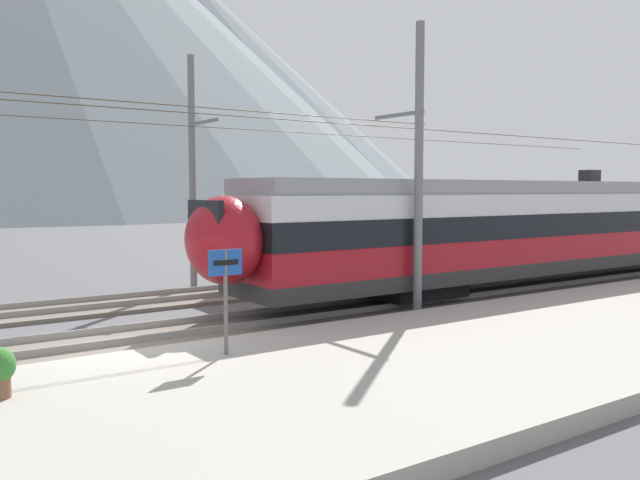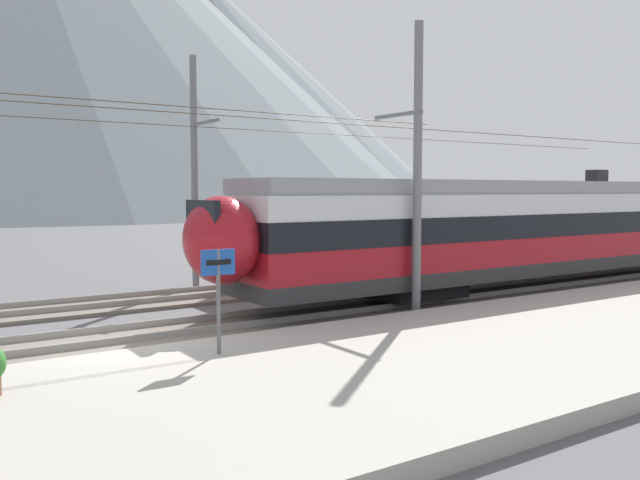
{
  "view_description": "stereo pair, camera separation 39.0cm",
  "coord_description": "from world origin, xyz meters",
  "px_view_note": "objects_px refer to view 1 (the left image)",
  "views": [
    {
      "loc": [
        -4.66,
        -13.89,
        3.54
      ],
      "look_at": [
        7.09,
        2.9,
        2.01
      ],
      "focal_mm": 37.58,
      "sensor_mm": 36.0,
      "label": 1
    },
    {
      "loc": [
        -4.34,
        -14.11,
        3.54
      ],
      "look_at": [
        7.09,
        2.9,
        2.01
      ],
      "focal_mm": 37.58,
      "sensor_mm": 36.0,
      "label": 2
    }
  ],
  "objects_px": {
    "train_near_platform": "(582,224)",
    "platform_sign": "(225,278)",
    "train_far_track": "(527,218)",
    "catenary_mast_far_side": "(194,170)",
    "catenary_mast_mid": "(416,167)"
  },
  "relations": [
    {
      "from": "catenary_mast_mid",
      "to": "platform_sign",
      "type": "bearing_deg",
      "value": -163.42
    },
    {
      "from": "train_near_platform",
      "to": "platform_sign",
      "type": "xyz_separation_m",
      "value": [
        -17.03,
        -3.62,
        -0.38
      ]
    },
    {
      "from": "train_far_track",
      "to": "platform_sign",
      "type": "distance_m",
      "value": 21.76
    },
    {
      "from": "train_near_platform",
      "to": "train_far_track",
      "type": "height_order",
      "value": "same"
    },
    {
      "from": "catenary_mast_mid",
      "to": "platform_sign",
      "type": "xyz_separation_m",
      "value": [
        -6.89,
        -2.05,
        -2.3
      ]
    },
    {
      "from": "train_near_platform",
      "to": "platform_sign",
      "type": "distance_m",
      "value": 17.41
    },
    {
      "from": "train_near_platform",
      "to": "catenary_mast_far_side",
      "type": "bearing_deg",
      "value": 153.13
    },
    {
      "from": "train_far_track",
      "to": "platform_sign",
      "type": "relative_size",
      "value": 14.58
    },
    {
      "from": "train_far_track",
      "to": "catenary_mast_mid",
      "type": "distance_m",
      "value": 14.77
    },
    {
      "from": "platform_sign",
      "to": "catenary_mast_far_side",
      "type": "bearing_deg",
      "value": 68.67
    },
    {
      "from": "catenary_mast_mid",
      "to": "platform_sign",
      "type": "distance_m",
      "value": 7.55
    },
    {
      "from": "train_near_platform",
      "to": "catenary_mast_far_side",
      "type": "height_order",
      "value": "catenary_mast_far_side"
    },
    {
      "from": "train_near_platform",
      "to": "platform_sign",
      "type": "bearing_deg",
      "value": -168.01
    },
    {
      "from": "platform_sign",
      "to": "train_far_track",
      "type": "bearing_deg",
      "value": 23.0
    },
    {
      "from": "train_far_track",
      "to": "catenary_mast_far_side",
      "type": "xyz_separation_m",
      "value": [
        -16.04,
        1.72,
        2.02
      ]
    }
  ]
}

